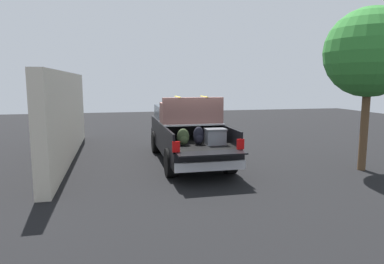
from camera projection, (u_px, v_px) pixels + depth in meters
ground_plane at (188, 161)px, 11.72m from camera, size 40.00×40.00×0.00m
pickup_truck at (186, 132)px, 11.93m from camera, size 6.05×2.06×2.23m
building_facade at (67, 116)px, 12.03m from camera, size 9.30×0.36×3.01m
tree_background at (370, 53)px, 10.10m from camera, size 2.62×2.62×4.86m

